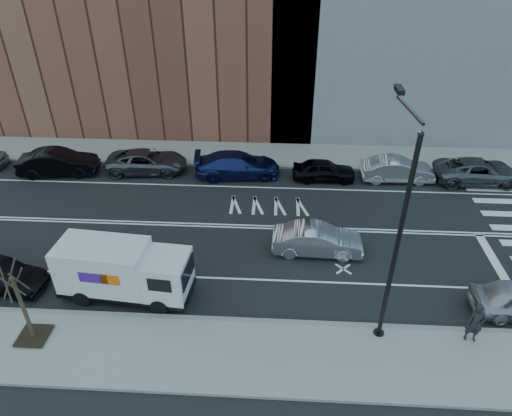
# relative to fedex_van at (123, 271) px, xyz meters

# --- Properties ---
(ground) EXTENTS (120.00, 120.00, 0.00)m
(ground) POSITION_rel_fedex_van_xyz_m (3.98, 5.60, -1.41)
(ground) COLOR black
(ground) RESTS_ON ground
(sidewalk_near) EXTENTS (44.00, 3.60, 0.15)m
(sidewalk_near) POSITION_rel_fedex_van_xyz_m (3.98, -3.20, -1.33)
(sidewalk_near) COLOR gray
(sidewalk_near) RESTS_ON ground
(sidewalk_far) EXTENTS (44.00, 3.60, 0.15)m
(sidewalk_far) POSITION_rel_fedex_van_xyz_m (3.98, 14.40, -1.33)
(sidewalk_far) COLOR gray
(sidewalk_far) RESTS_ON ground
(curb_near) EXTENTS (44.00, 0.25, 0.17)m
(curb_near) POSITION_rel_fedex_van_xyz_m (3.98, -1.40, -1.32)
(curb_near) COLOR gray
(curb_near) RESTS_ON ground
(curb_far) EXTENTS (44.00, 0.25, 0.17)m
(curb_far) POSITION_rel_fedex_van_xyz_m (3.98, 12.60, -1.32)
(curb_far) COLOR gray
(curb_far) RESTS_ON ground
(road_markings) EXTENTS (40.00, 8.60, 0.01)m
(road_markings) POSITION_rel_fedex_van_xyz_m (3.98, 5.60, -1.40)
(road_markings) COLOR white
(road_markings) RESTS_ON ground
(streetlight) EXTENTS (0.44, 4.02, 9.34)m
(streetlight) POSITION_rel_fedex_van_xyz_m (10.98, -1.31, 3.67)
(streetlight) COLOR black
(streetlight) RESTS_ON ground
(street_tree) EXTENTS (1.20, 1.20, 3.75)m
(street_tree) POSITION_rel_fedex_van_xyz_m (-3.02, -2.80, 0.05)
(street_tree) COLOR black
(street_tree) RESTS_ON ground
(fedex_van) EXTENTS (6.01, 2.51, 2.68)m
(fedex_van) POSITION_rel_fedex_van_xyz_m (0.00, 0.00, 0.00)
(fedex_van) COLOR black
(fedex_van) RESTS_ON ground
(far_parked_b) EXTENTS (5.22, 2.40, 1.66)m
(far_parked_b) POSITION_rel_fedex_van_xyz_m (-7.78, 10.96, -0.58)
(far_parked_b) COLOR black
(far_parked_b) RESTS_ON ground
(far_parked_c) EXTENTS (5.38, 2.79, 1.45)m
(far_parked_c) POSITION_rel_fedex_van_xyz_m (-2.08, 11.65, -0.68)
(far_parked_c) COLOR #505158
(far_parked_c) RESTS_ON ground
(far_parked_d) EXTENTS (5.70, 2.79, 1.60)m
(far_parked_d) POSITION_rel_fedex_van_xyz_m (3.98, 11.39, -0.61)
(far_parked_d) COLOR navy
(far_parked_d) RESTS_ON ground
(far_parked_e) EXTENTS (4.03, 1.67, 1.37)m
(far_parked_e) POSITION_rel_fedex_van_xyz_m (9.58, 11.17, -0.72)
(far_parked_e) COLOR black
(far_parked_e) RESTS_ON ground
(far_parked_f) EXTENTS (4.64, 1.72, 1.52)m
(far_parked_f) POSITION_rel_fedex_van_xyz_m (14.27, 11.36, -0.65)
(far_parked_f) COLOR #B9BABF
(far_parked_f) RESTS_ON ground
(far_parked_g) EXTENTS (5.40, 2.56, 1.49)m
(far_parked_g) POSITION_rel_fedex_van_xyz_m (19.38, 11.48, -0.66)
(far_parked_g) COLOR #54565C
(far_parked_g) RESTS_ON ground
(driving_sedan) EXTENTS (4.57, 1.68, 1.50)m
(driving_sedan) POSITION_rel_fedex_van_xyz_m (8.73, 3.59, -0.66)
(driving_sedan) COLOR #B1B0B5
(driving_sedan) RESTS_ON ground
(pedestrian) EXTENTS (0.71, 0.51, 1.84)m
(pedestrian) POSITION_rel_fedex_van_xyz_m (14.61, -1.91, -0.34)
(pedestrian) COLOR black
(pedestrian) RESTS_ON sidewalk_near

